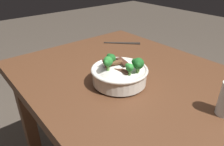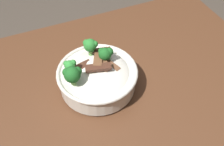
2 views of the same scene
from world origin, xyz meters
TOP-DOWN VIEW (x-y plane):
  - dining_table at (0.00, 0.00)m, footprint 1.21×0.90m
  - rice_bowl at (0.01, 0.09)m, footprint 0.24×0.24m
  - chopsticks_pair at (0.38, -0.26)m, footprint 0.18×0.18m

SIDE VIEW (x-z plane):
  - dining_table at x=0.00m, z-range 0.29..1.08m
  - chopsticks_pair at x=0.38m, z-range 0.79..0.80m
  - rice_bowl at x=0.01m, z-range 0.77..0.92m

